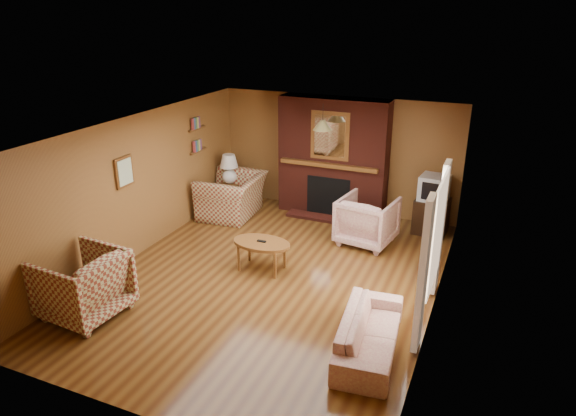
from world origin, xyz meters
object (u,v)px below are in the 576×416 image
at_px(plaid_loveseat, 232,196).
at_px(side_table, 230,195).
at_px(fireplace, 333,159).
at_px(coffee_table, 262,245).
at_px(table_lamp, 229,167).
at_px(crt_tv, 434,188).
at_px(floral_armchair, 367,220).
at_px(plaid_armchair, 83,285).
at_px(tv_stand, 431,216).
at_px(floral_sofa, 370,333).

xyz_separation_m(plaid_loveseat, side_table, (-0.25, 0.36, -0.16)).
height_order(fireplace, coffee_table, fireplace).
height_order(side_table, table_lamp, table_lamp).
relative_size(plaid_loveseat, crt_tv, 2.37).
height_order(plaid_loveseat, crt_tv, crt_tv).
xyz_separation_m(coffee_table, table_lamp, (-1.84, 2.26, 0.45)).
height_order(floral_armchair, crt_tv, crt_tv).
distance_m(plaid_loveseat, crt_tv, 3.99).
bearing_deg(plaid_loveseat, coffee_table, 35.53).
relative_size(plaid_armchair, coffee_table, 1.08).
bearing_deg(crt_tv, table_lamp, -175.26).
bearing_deg(plaid_armchair, fireplace, 162.93).
height_order(fireplace, side_table, fireplace).
height_order(fireplace, floral_armchair, fireplace).
bearing_deg(side_table, fireplace, 14.29).
distance_m(floral_armchair, tv_stand, 1.38).
xyz_separation_m(plaid_armchair, floral_sofa, (3.85, 0.77, -0.22)).
xyz_separation_m(floral_sofa, crt_tv, (0.15, 4.00, 0.65)).
height_order(plaid_armchair, table_lamp, table_lamp).
xyz_separation_m(floral_sofa, coffee_table, (-2.16, 1.40, 0.19)).
bearing_deg(plaid_loveseat, fireplace, 111.52).
distance_m(plaid_armchair, floral_sofa, 3.93).
bearing_deg(side_table, floral_sofa, -42.44).
relative_size(coffee_table, crt_tv, 1.75).
relative_size(plaid_armchair, floral_sofa, 0.61).
bearing_deg(table_lamp, plaid_loveseat, -55.58).
height_order(floral_sofa, crt_tv, crt_tv).
xyz_separation_m(tv_stand, crt_tv, (0.00, -0.01, 0.56)).
distance_m(tv_stand, crt_tv, 0.56).
height_order(plaid_armchair, coffee_table, plaid_armchair).
bearing_deg(fireplace, plaid_armchair, -111.47).
xyz_separation_m(table_lamp, tv_stand, (4.15, 0.35, -0.56)).
distance_m(plaid_armchair, coffee_table, 2.74).
xyz_separation_m(plaid_loveseat, table_lamp, (-0.25, 0.36, 0.47)).
relative_size(floral_sofa, table_lamp, 2.70).
bearing_deg(tv_stand, fireplace, 177.82).
bearing_deg(crt_tv, fireplace, 174.70).
relative_size(table_lamp, crt_tv, 1.15).
xyz_separation_m(fireplace, table_lamp, (-2.10, -0.53, -0.29)).
xyz_separation_m(floral_armchair, table_lamp, (-3.15, 0.59, 0.46)).
height_order(plaid_armchair, crt_tv, crt_tv).
height_order(table_lamp, crt_tv, table_lamp).
bearing_deg(floral_sofa, fireplace, 18.44).
height_order(table_lamp, tv_stand, table_lamp).
relative_size(floral_armchair, tv_stand, 1.45).
bearing_deg(plaid_armchair, coffee_table, 146.41).
distance_m(side_table, table_lamp, 0.62).
xyz_separation_m(fireplace, plaid_loveseat, (-1.85, -0.90, -0.76)).
relative_size(fireplace, side_table, 4.44).
xyz_separation_m(coffee_table, side_table, (-1.84, 2.26, -0.17)).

